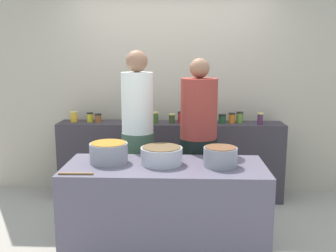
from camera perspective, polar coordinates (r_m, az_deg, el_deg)
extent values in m
plane|color=#A79E8F|center=(3.83, -0.21, -16.63)|extent=(12.00, 12.00, 0.00)
cube|color=#B9AC95|center=(4.86, 0.51, 7.65)|extent=(4.80, 0.12, 3.00)
cube|color=#393339|center=(4.68, 0.36, -5.22)|extent=(2.70, 0.36, 0.95)
cube|color=#585163|center=(3.38, -0.44, -12.67)|extent=(1.70, 0.70, 0.84)
cylinder|color=gold|center=(4.77, -13.89, 1.29)|extent=(0.09, 0.09, 0.11)
cylinder|color=#D6C666|center=(4.76, -13.93, 2.04)|extent=(0.09, 0.09, 0.01)
cylinder|color=gold|center=(4.72, -11.58, 1.21)|extent=(0.08, 0.08, 0.10)
cylinder|color=black|center=(4.71, -11.60, 1.89)|extent=(0.08, 0.08, 0.01)
cylinder|color=brown|center=(4.67, -10.41, 1.09)|extent=(0.08, 0.08, 0.09)
cylinder|color=black|center=(4.66, -10.43, 1.72)|extent=(0.08, 0.08, 0.01)
cylinder|color=yellow|center=(4.62, -5.59, 1.19)|extent=(0.07, 0.07, 0.10)
cylinder|color=black|center=(4.62, -5.60, 1.89)|extent=(0.08, 0.08, 0.01)
cylinder|color=#384A25|center=(4.56, -3.77, 1.29)|extent=(0.07, 0.07, 0.13)
cylinder|color=silver|center=(4.55, -3.78, 2.18)|extent=(0.08, 0.08, 0.01)
cylinder|color=#385B23|center=(4.52, -1.98, 1.15)|extent=(0.09, 0.09, 0.12)
cylinder|color=#D6C666|center=(4.51, -1.99, 2.02)|extent=(0.09, 0.09, 0.02)
cylinder|color=#354722|center=(4.54, 0.58, 1.06)|extent=(0.07, 0.07, 0.10)
cylinder|color=#D6C666|center=(4.54, 0.58, 1.75)|extent=(0.07, 0.07, 0.01)
cylinder|color=#B12523|center=(4.54, 1.96, 1.19)|extent=(0.08, 0.08, 0.12)
cylinder|color=black|center=(4.53, 1.96, 2.03)|extent=(0.08, 0.08, 0.01)
cylinder|color=#3B573A|center=(4.57, 4.95, 1.00)|extent=(0.07, 0.07, 0.09)
cylinder|color=#D6C666|center=(4.56, 4.96, 1.62)|extent=(0.07, 0.07, 0.01)
cylinder|color=maroon|center=(4.55, 6.55, 1.11)|extent=(0.08, 0.08, 0.12)
cylinder|color=silver|center=(4.54, 6.57, 1.92)|extent=(0.09, 0.09, 0.01)
cylinder|color=#1F4B28|center=(4.58, 8.10, 0.99)|extent=(0.09, 0.09, 0.09)
cylinder|color=black|center=(4.57, 8.12, 1.64)|extent=(0.09, 0.09, 0.01)
cylinder|color=#CA691E|center=(4.61, 9.51, 1.10)|extent=(0.08, 0.08, 0.11)
cylinder|color=black|center=(4.60, 9.53, 1.84)|extent=(0.08, 0.08, 0.01)
cylinder|color=olive|center=(4.65, 10.65, 1.20)|extent=(0.08, 0.08, 0.12)
cylinder|color=black|center=(4.64, 10.68, 1.99)|extent=(0.08, 0.08, 0.01)
cylinder|color=#4E2743|center=(4.59, 13.60, 0.99)|extent=(0.07, 0.07, 0.12)
cylinder|color=#D6C666|center=(4.58, 13.64, 1.83)|extent=(0.07, 0.07, 0.02)
cylinder|color=gray|center=(3.34, -8.84, -3.98)|extent=(0.33, 0.33, 0.17)
cylinder|color=#B26F23|center=(3.32, -8.88, -2.49)|extent=(0.30, 0.30, 0.00)
cylinder|color=#B7B7BC|center=(3.26, -0.97, -4.45)|extent=(0.36, 0.36, 0.14)
cylinder|color=brown|center=(3.24, -0.98, -3.17)|extent=(0.33, 0.33, 0.00)
cylinder|color=gray|center=(3.23, 7.82, -4.58)|extent=(0.28, 0.28, 0.16)
cylinder|color=brown|center=(3.21, 7.86, -3.14)|extent=(0.26, 0.26, 0.00)
cylinder|color=#9E703D|center=(3.07, -13.60, -6.93)|extent=(0.28, 0.03, 0.02)
cylinder|color=#3F6046|center=(3.97, -4.42, -7.94)|extent=(0.33, 0.33, 0.98)
cylinder|color=white|center=(3.80, -4.59, 3.47)|extent=(0.31, 0.31, 0.60)
sphere|color=#8C6047|center=(3.77, -4.69, 9.63)|extent=(0.21, 0.21, 0.21)
cylinder|color=black|center=(3.88, 4.47, -8.64)|extent=(0.37, 0.37, 0.95)
cylinder|color=maroon|center=(3.70, 4.65, 2.62)|extent=(0.36, 0.36, 0.58)
sphere|color=#8C6047|center=(3.67, 4.74, 8.60)|extent=(0.19, 0.19, 0.19)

